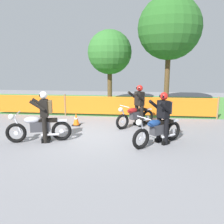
# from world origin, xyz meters

# --- Properties ---
(ground) EXTENTS (24.00, 24.00, 0.02)m
(ground) POSITION_xyz_m (0.00, 0.00, -0.01)
(ground) COLOR gray
(grass_verge) EXTENTS (24.00, 6.70, 0.01)m
(grass_verge) POSITION_xyz_m (0.00, 6.19, 0.01)
(grass_verge) COLOR #4C8C3D
(grass_verge) RESTS_ON ground
(barrier_fence) EXTENTS (10.79, 0.08, 1.05)m
(barrier_fence) POSITION_xyz_m (0.00, 2.84, 0.54)
(barrier_fence) COLOR olive
(barrier_fence) RESTS_ON ground
(tree_leftmost) EXTENTS (2.60, 2.60, 4.41)m
(tree_leftmost) POSITION_xyz_m (0.01, 6.23, 3.09)
(tree_leftmost) COLOR brown
(tree_leftmost) RESTS_ON ground
(tree_near_left) EXTENTS (3.40, 3.40, 6.05)m
(tree_near_left) POSITION_xyz_m (3.33, 5.45, 4.33)
(tree_near_left) COLOR brown
(tree_near_left) RESTS_ON ground
(motorcycle_lead) EXTENTS (1.54, 1.37, 0.92)m
(motorcycle_lead) POSITION_xyz_m (1.62, 1.23, 0.45)
(motorcycle_lead) COLOR black
(motorcycle_lead) RESTS_ON ground
(motorcycle_trailing) EXTENTS (2.10, 0.79, 1.01)m
(motorcycle_trailing) POSITION_xyz_m (-1.56, -0.94, 0.49)
(motorcycle_trailing) COLOR black
(motorcycle_trailing) RESTS_ON ground
(motorcycle_third) EXTENTS (1.66, 1.43, 0.99)m
(motorcycle_third) POSITION_xyz_m (2.36, -0.81, 0.48)
(motorcycle_third) COLOR black
(motorcycle_third) RESTS_ON ground
(rider_lead) EXTENTS (0.73, 0.73, 1.69)m
(rider_lead) POSITION_xyz_m (1.76, 1.35, 0.92)
(rider_lead) COLOR black
(rider_lead) RESTS_ON ground
(rider_trailing) EXTENTS (0.75, 0.64, 1.69)m
(rider_trailing) POSITION_xyz_m (-1.34, -0.88, 0.95)
(rider_trailing) COLOR black
(rider_trailing) RESTS_ON ground
(rider_third) EXTENTS (0.78, 0.75, 1.69)m
(rider_third) POSITION_xyz_m (2.53, -0.67, 0.95)
(rider_third) COLOR black
(rider_third) RESTS_ON ground
(traffic_cone) EXTENTS (0.32, 0.32, 0.53)m
(traffic_cone) POSITION_xyz_m (-0.82, 1.16, 0.26)
(traffic_cone) COLOR black
(traffic_cone) RESTS_ON ground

